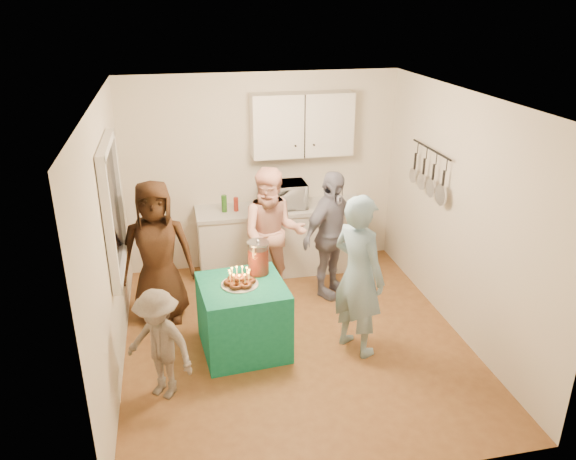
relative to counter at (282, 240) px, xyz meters
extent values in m
plane|color=brown|center=(-0.20, -1.70, -0.43)|extent=(4.00, 4.00, 0.00)
plane|color=white|center=(-0.20, -1.70, 2.17)|extent=(4.00, 4.00, 0.00)
plane|color=silver|center=(-0.20, 0.30, 0.87)|extent=(3.60, 3.60, 0.00)
plane|color=silver|center=(-2.00, -1.70, 0.87)|extent=(4.00, 4.00, 0.00)
plane|color=silver|center=(1.60, -1.70, 0.87)|extent=(4.00, 4.00, 0.00)
cube|color=black|center=(-1.97, -1.40, 1.12)|extent=(0.04, 1.00, 1.20)
cube|color=white|center=(0.00, 0.00, 0.00)|extent=(2.20, 0.58, 0.86)
cube|color=beige|center=(0.00, 0.00, 0.46)|extent=(2.24, 0.62, 0.05)
cube|color=white|center=(0.30, 0.15, 1.52)|extent=(1.30, 0.30, 0.80)
cube|color=black|center=(1.52, -1.00, 1.17)|extent=(0.12, 1.00, 0.60)
imported|color=white|center=(0.02, 0.00, 0.64)|extent=(0.59, 0.40, 0.33)
cube|color=#127C5A|center=(-0.76, -1.74, -0.05)|extent=(0.92, 0.92, 0.76)
cylinder|color=red|center=(-0.55, -1.53, 0.50)|extent=(0.22, 0.22, 0.34)
imported|color=#86ADC3|center=(0.39, -1.99, 0.43)|extent=(0.67, 0.75, 1.72)
imported|color=#5B341A|center=(-1.60, -0.93, 0.40)|extent=(0.82, 0.54, 1.66)
imported|color=#FF9585|center=(-0.25, -0.71, 0.40)|extent=(0.89, 0.74, 1.65)
imported|color=black|center=(0.44, -0.79, 0.37)|extent=(0.99, 0.86, 1.59)
imported|color=#645950|center=(-1.60, -2.33, 0.12)|extent=(0.81, 0.75, 1.09)
camera|label=1|loc=(-1.35, -6.76, 3.03)|focal=35.00mm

